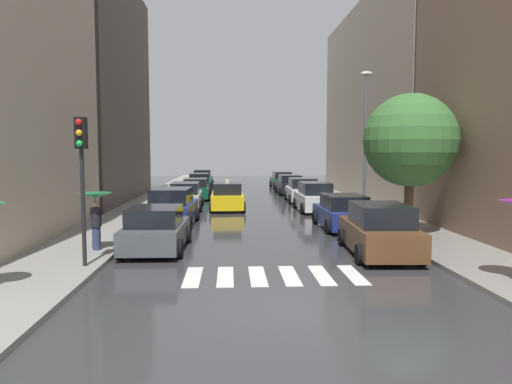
% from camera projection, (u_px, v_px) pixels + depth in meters
% --- Properties ---
extents(ground_plane, '(28.00, 72.00, 0.04)m').
position_uv_depth(ground_plane, '(247.00, 201.00, 34.33)').
color(ground_plane, '#313133').
extents(sidewalk_left, '(3.00, 72.00, 0.15)m').
position_uv_depth(sidewalk_left, '(155.00, 200.00, 33.97)').
color(sidewalk_left, gray).
rests_on(sidewalk_left, ground).
extents(sidewalk_right, '(3.00, 72.00, 0.15)m').
position_uv_depth(sidewalk_right, '(337.00, 199.00, 34.67)').
color(sidewalk_right, gray).
rests_on(sidewalk_right, ground).
extents(crosswalk_stripes, '(4.95, 2.20, 0.01)m').
position_uv_depth(crosswalk_stripes, '(274.00, 276.00, 13.43)').
color(crosswalk_stripes, silver).
rests_on(crosswalk_stripes, ground).
extents(building_left_mid, '(6.00, 15.52, 15.35)m').
position_uv_depth(building_left_mid, '(86.00, 90.00, 32.67)').
color(building_left_mid, '#564C47').
rests_on(building_left_mid, ground).
extents(building_right_mid, '(6.00, 21.61, 14.14)m').
position_uv_depth(building_right_mid, '(397.00, 102.00, 34.99)').
color(building_right_mid, '#B2A38C').
rests_on(building_right_mid, ground).
extents(parked_car_left_nearest, '(2.20, 4.09, 1.56)m').
position_uv_depth(parked_car_left_nearest, '(156.00, 230.00, 16.83)').
color(parked_car_left_nearest, '#474C51').
rests_on(parked_car_left_nearest, ground).
extents(parked_car_left_second, '(2.34, 4.49, 1.77)m').
position_uv_depth(parked_car_left_second, '(172.00, 208.00, 22.59)').
color(parked_car_left_second, navy).
rests_on(parked_car_left_second, ground).
extents(parked_car_left_third, '(2.09, 4.75, 1.63)m').
position_uv_depth(parked_car_left_third, '(186.00, 196.00, 29.14)').
color(parked_car_left_third, '#B2B7BF').
rests_on(parked_car_left_third, ground).
extents(parked_car_left_fourth, '(2.21, 4.51, 1.53)m').
position_uv_depth(parked_car_left_fourth, '(196.00, 189.00, 35.30)').
color(parked_car_left_fourth, '#0C4C2D').
rests_on(parked_car_left_fourth, ground).
extents(parked_car_left_fifth, '(2.20, 4.61, 1.65)m').
position_uv_depth(parked_car_left_fifth, '(199.00, 183.00, 41.03)').
color(parked_car_left_fifth, black).
rests_on(parked_car_left_fifth, ground).
extents(parked_car_left_sixth, '(2.06, 4.06, 1.70)m').
position_uv_depth(parked_car_left_sixth, '(203.00, 179.00, 47.60)').
color(parked_car_left_sixth, '#0C4C2D').
rests_on(parked_car_left_sixth, ground).
extents(parked_car_right_nearest, '(2.31, 4.63, 1.74)m').
position_uv_depth(parked_car_right_nearest, '(379.00, 231.00, 16.14)').
color(parked_car_right_nearest, brown).
rests_on(parked_car_right_nearest, ground).
extents(parked_car_right_second, '(2.20, 4.30, 1.55)m').
position_uv_depth(parked_car_right_second, '(343.00, 213.00, 21.60)').
color(parked_car_right_second, navy).
rests_on(parked_car_right_second, ground).
extents(parked_car_right_third, '(2.10, 4.35, 1.71)m').
position_uv_depth(parked_car_right_third, '(315.00, 198.00, 28.00)').
color(parked_car_right_third, silver).
rests_on(parked_car_right_third, ground).
extents(parked_car_right_fourth, '(2.20, 4.29, 1.66)m').
position_uv_depth(parked_car_right_fourth, '(302.00, 191.00, 33.25)').
color(parked_car_right_fourth, silver).
rests_on(parked_car_right_fourth, ground).
extents(parked_car_right_fifth, '(2.14, 4.53, 1.59)m').
position_uv_depth(parked_car_right_fifth, '(290.00, 185.00, 39.64)').
color(parked_car_right_fifth, black).
rests_on(parked_car_right_fifth, ground).
extents(parked_car_right_sixth, '(2.12, 4.49, 1.56)m').
position_uv_depth(parked_car_right_sixth, '(282.00, 180.00, 46.38)').
color(parked_car_right_sixth, '#0C4C2D').
rests_on(parked_car_right_sixth, ground).
extents(taxi_midroad, '(2.11, 4.40, 1.81)m').
position_uv_depth(taxi_midroad, '(227.00, 197.00, 28.80)').
color(taxi_midroad, yellow).
rests_on(taxi_midroad, ground).
extents(pedestrian_near_tree, '(1.08, 1.08, 1.94)m').
position_uv_depth(pedestrian_near_tree, '(96.00, 207.00, 16.16)').
color(pedestrian_near_tree, navy).
rests_on(pedestrian_near_tree, sidewalk_left).
extents(street_tree_right, '(3.75, 3.75, 5.66)m').
position_uv_depth(street_tree_right, '(410.00, 141.00, 19.30)').
color(street_tree_right, '#513823').
rests_on(street_tree_right, sidewalk_right).
extents(traffic_light_left_corner, '(0.30, 0.42, 4.30)m').
position_uv_depth(traffic_light_left_corner, '(81.00, 158.00, 13.71)').
color(traffic_light_left_corner, black).
rests_on(traffic_light_left_corner, sidewalk_left).
extents(lamp_post_right, '(0.60, 0.28, 7.29)m').
position_uv_depth(lamp_post_right, '(365.00, 135.00, 23.91)').
color(lamp_post_right, '#595B60').
rests_on(lamp_post_right, sidewalk_right).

